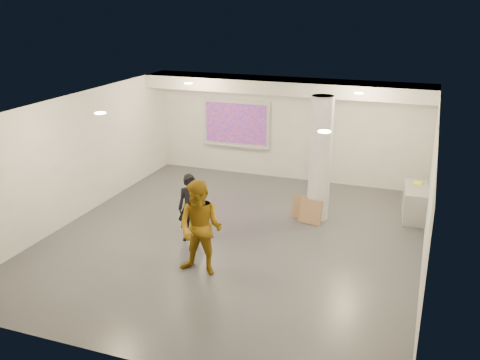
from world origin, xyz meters
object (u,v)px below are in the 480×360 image
at_px(man, 200,228).
at_px(projection_screen, 236,124).
at_px(column, 320,159).
at_px(credenza, 415,202).
at_px(woman, 191,208).

bearing_deg(man, projection_screen, 105.71).
height_order(column, credenza, column).
xyz_separation_m(projection_screen, man, (1.55, -6.13, -0.58)).
relative_size(woman, man, 0.81).
xyz_separation_m(column, credenza, (2.22, 0.85, -1.11)).
bearing_deg(credenza, man, -135.70).
xyz_separation_m(column, projection_screen, (-3.10, 2.65, 0.03)).
bearing_deg(woman, credenza, 9.97).
height_order(projection_screen, man, projection_screen).
bearing_deg(man, column, 67.54).
bearing_deg(credenza, woman, -151.17).
height_order(credenza, woman, woman).
distance_m(column, woman, 3.30).
bearing_deg(credenza, projection_screen, 156.58).
relative_size(credenza, woman, 0.87).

